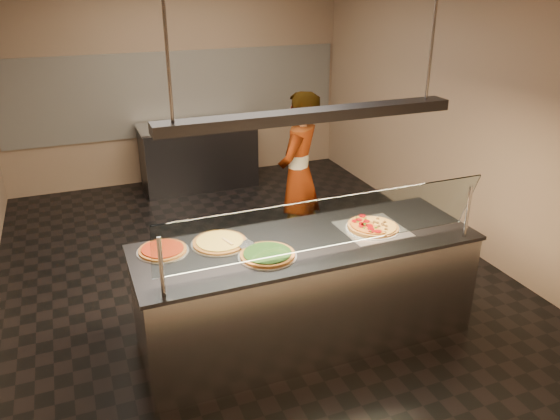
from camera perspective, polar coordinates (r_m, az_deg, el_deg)
name	(u,v)px	position (r m, az deg, el deg)	size (l,w,h in m)	color
ground	(244,265)	(5.97, -3.80, -5.75)	(5.00, 6.00, 0.02)	black
wall_back	(176,79)	(8.26, -10.77, 13.29)	(5.00, 0.02, 3.00)	#9A7B63
wall_front	(421,274)	(2.87, 14.53, -6.47)	(5.00, 0.02, 3.00)	#9A7B63
wall_right	(451,108)	(6.57, 17.45, 10.11)	(0.02, 6.00, 3.00)	#9A7B63
tile_band	(178,93)	(8.26, -10.62, 11.90)	(4.90, 0.02, 1.20)	silver
serving_counter	(306,291)	(4.61, 2.76, -8.40)	(2.78, 0.94, 0.93)	#B7B7BC
sneeze_guard	(328,224)	(3.97, 4.99, -1.47)	(2.54, 0.18, 0.54)	#B7B7BC
perforated_tray	(372,228)	(4.63, 9.63, -1.91)	(0.52, 0.52, 0.01)	silver
half_pizza_pepperoni	(362,227)	(4.57, 8.56, -1.79)	(0.23, 0.43, 0.05)	brown
half_pizza_sausage	(383,224)	(4.67, 10.73, -1.49)	(0.22, 0.43, 0.04)	brown
pizza_spinach	(267,254)	(4.14, -1.34, -4.64)	(0.45, 0.45, 0.03)	silver
pizza_cheese	(220,242)	(4.35, -6.33, -3.32)	(0.46, 0.46, 0.03)	silver
pizza_tomato	(163,250)	(4.30, -12.17, -4.07)	(0.40, 0.40, 0.03)	silver
pizza_spatula	(235,242)	(4.30, -4.75, -3.40)	(0.23, 0.22, 0.02)	#B7B7BC
prep_table	(198,155)	(8.09, -8.52, 5.68)	(1.65, 0.74, 0.93)	#2E2E32
worker	(299,175)	(5.90, 1.96, 3.68)	(0.66, 0.43, 1.80)	#2E2A36
heat_lamp_housing	(310,115)	(4.03, 3.16, 9.85)	(2.30, 0.18, 0.08)	#2E2E32
lamp_rod_left	(167,43)	(3.64, -11.77, 16.68)	(0.02, 0.02, 1.01)	#B7B7BC
lamp_rod_right	(433,32)	(4.45, 15.71, 17.47)	(0.02, 0.02, 1.01)	#B7B7BC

